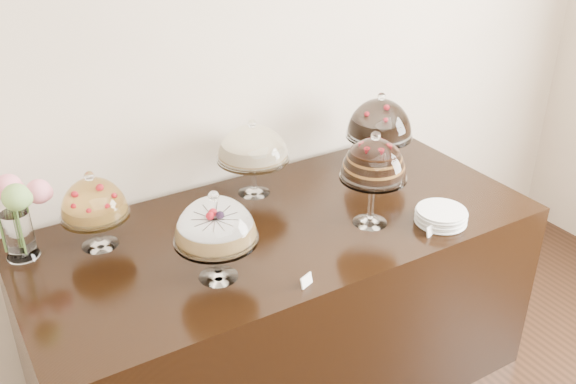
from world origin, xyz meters
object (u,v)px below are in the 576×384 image
plate_stack (441,216)px  flower_vase (13,207)px  cake_stand_cheesecake (253,146)px  cake_stand_dark_choco (380,121)px  display_counter (282,308)px  cake_stand_fruit_tart (93,202)px  cake_stand_sugar_sponge (215,224)px  cake_stand_choco_layer (374,162)px

plate_stack → flower_vase: bearing=157.9°
cake_stand_cheesecake → cake_stand_dark_choco: cake_stand_dark_choco is taller
flower_vase → plate_stack: flower_vase is taller
display_counter → cake_stand_dark_choco: 1.01m
cake_stand_dark_choco → cake_stand_fruit_tart: cake_stand_dark_choco is taller
flower_vase → cake_stand_sugar_sponge: bearing=-40.5°
cake_stand_cheesecake → plate_stack: cake_stand_cheesecake is taller
cake_stand_cheesecake → cake_stand_fruit_tart: 0.75m
cake_stand_fruit_tart → plate_stack: size_ratio=1.54×
cake_stand_sugar_sponge → cake_stand_cheesecake: size_ratio=0.99×
display_counter → cake_stand_cheesecake: 0.76m
cake_stand_sugar_sponge → cake_stand_dark_choco: cake_stand_dark_choco is taller
cake_stand_choco_layer → plate_stack: bearing=-31.3°
cake_stand_choco_layer → cake_stand_fruit_tart: 1.13m
cake_stand_fruit_tart → plate_stack: (1.31, -0.58, -0.17)m
flower_vase → cake_stand_choco_layer: bearing=-20.2°
cake_stand_choco_layer → plate_stack: size_ratio=1.96×
cake_stand_fruit_tart → cake_stand_dark_choco: bearing=-0.5°
cake_stand_choco_layer → cake_stand_dark_choco: cake_stand_choco_layer is taller
cake_stand_cheesecake → cake_stand_dark_choco: size_ratio=0.92×
cake_stand_choco_layer → display_counter: bearing=151.5°
cake_stand_dark_choco → cake_stand_fruit_tart: (-1.41, 0.01, -0.05)m
cake_stand_sugar_sponge → cake_stand_dark_choco: size_ratio=0.92×
cake_stand_dark_choco → plate_stack: 0.62m
cake_stand_sugar_sponge → flower_vase: 0.79m
display_counter → flower_vase: bearing=162.8°
cake_stand_choco_layer → cake_stand_dark_choco: bearing=49.0°
cake_stand_choco_layer → cake_stand_cheesecake: bearing=121.0°
cake_stand_sugar_sponge → flower_vase: bearing=139.5°
cake_stand_cheesecake → cake_stand_fruit_tart: (-0.75, -0.07, -0.04)m
cake_stand_dark_choco → cake_stand_fruit_tart: size_ratio=1.20×
cake_stand_cheesecake → flower_vase: size_ratio=0.93×
plate_stack → cake_stand_dark_choco: bearing=80.2°
display_counter → cake_stand_sugar_sponge: size_ratio=6.04×
cake_stand_sugar_sponge → cake_stand_fruit_tart: bearing=125.3°
cake_stand_fruit_tart → flower_vase: flower_vase is taller
cake_stand_sugar_sponge → cake_stand_cheesecake: 0.68m
cake_stand_fruit_tart → plate_stack: cake_stand_fruit_tart is taller
cake_stand_choco_layer → flower_vase: cake_stand_choco_layer is taller
cake_stand_sugar_sponge → cake_stand_cheesecake: (0.43, 0.52, 0.01)m
cake_stand_cheesecake → cake_stand_dark_choco: 0.66m
cake_stand_cheesecake → plate_stack: size_ratio=1.69×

